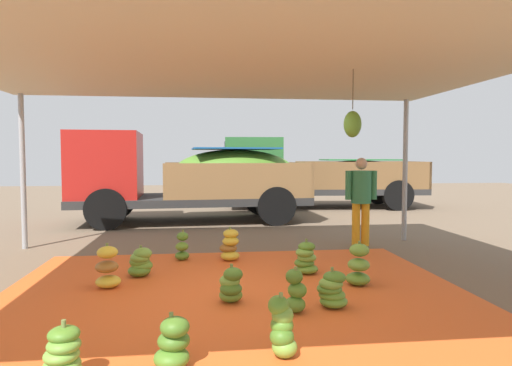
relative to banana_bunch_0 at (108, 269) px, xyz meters
The scene contains 18 objects.
ground_plane 3.09m from the banana_bunch_0, 57.06° to the left, with size 40.00×40.00×0.00m, color brown.
tarp_orange 1.74m from the banana_bunch_0, 13.92° to the right, with size 6.00×4.91×0.01m, color #E05B23.
tent_canopy 3.18m from the banana_bunch_0, 16.54° to the right, with size 8.00×7.00×3.00m.
banana_bunch_0 is the anchor object (origin of this frame).
banana_bunch_1 0.65m from the banana_bunch_0, 56.66° to the left, with size 0.47×0.46×0.46m.
banana_bunch_2 3.02m from the banana_bunch_0, 49.90° to the right, with size 0.28×0.30×0.56m.
banana_bunch_3 2.62m from the banana_bunch_0, 67.16° to the right, with size 0.42×0.44×0.46m.
banana_bunch_4 2.56m from the banana_bunch_0, 85.86° to the right, with size 0.39×0.40×0.49m.
banana_bunch_5 2.60m from the banana_bunch_0, 27.97° to the right, with size 0.32×0.32×0.52m.
banana_bunch_6 2.96m from the banana_bunch_0, 21.84° to the right, with size 0.45×0.43×0.46m.
banana_bunch_7 1.76m from the banana_bunch_0, 58.68° to the left, with size 0.33×0.35×0.52m.
banana_bunch_8 2.82m from the banana_bunch_0, ahead, with size 0.42×0.43×0.52m.
banana_bunch_9 1.79m from the banana_bunch_0, 26.88° to the right, with size 0.40×0.42×0.47m.
banana_bunch_10 3.37m from the banana_bunch_0, ahead, with size 0.39×0.38×0.60m.
banana_bunch_11 2.23m from the banana_bunch_0, 39.73° to the left, with size 0.39×0.40×0.57m.
cargo_truck_main 6.31m from the banana_bunch_0, 82.44° to the left, with size 6.30×2.71×2.40m.
cargo_truck_far 10.60m from the banana_bunch_0, 61.27° to the left, with size 6.91×2.85×2.40m.
worker_0 5.03m from the banana_bunch_0, 28.88° to the left, with size 0.64×0.39×1.74m.
Camera 1 is at (-0.40, -5.69, 1.74)m, focal length 31.61 mm.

